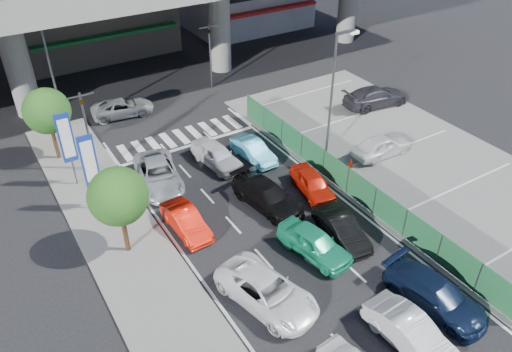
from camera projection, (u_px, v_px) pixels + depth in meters
ground at (291, 247)px, 24.99m from camera, size 120.00×120.00×0.00m
parking_lot at (416, 165)px, 31.14m from camera, size 12.00×28.00×0.06m
sidewalk_left at (129, 250)px, 24.72m from camera, size 4.00×30.00×0.12m
fence_run at (360, 190)px, 27.47m from camera, size 0.16×22.00×1.80m
traffic_light_left at (84, 113)px, 28.47m from camera, size 1.60×1.24×5.20m
traffic_light_right at (209, 40)px, 38.44m from camera, size 1.60×1.24×5.20m
street_lamp_right at (335, 85)px, 29.59m from camera, size 1.65×0.22×8.00m
street_lamp_left at (53, 65)px, 32.14m from camera, size 1.65×0.22×8.00m
signboard_near at (90, 163)px, 25.72m from camera, size 0.80×0.14×4.70m
signboard_far at (67, 140)px, 27.65m from camera, size 0.80×0.14×4.70m
tree_near at (118, 197)px, 22.83m from camera, size 2.80×2.80×4.80m
tree_far at (47, 111)px, 29.84m from camera, size 2.80×2.80×4.80m
hatch_white_back_mid at (411, 333)px, 19.84m from camera, size 1.73×4.27×1.38m
minivan_navy_back at (435, 294)px, 21.53m from camera, size 2.54×4.97×1.38m
sedan_white_mid_left at (267, 291)px, 21.67m from camera, size 3.38×5.36×1.38m
taxi_teal_mid at (315, 243)px, 24.22m from camera, size 2.40×4.29×1.38m
hatch_black_mid_right at (341, 228)px, 25.18m from camera, size 1.89×4.05×1.28m
taxi_orange_left at (186, 221)px, 25.70m from camera, size 1.46×3.78×1.23m
sedan_black_mid at (267, 196)px, 27.39m from camera, size 2.64×5.00×1.38m
taxi_orange_right at (312, 184)px, 28.42m from camera, size 2.14×3.94×1.27m
wagon_silver_front_left at (159, 174)px, 29.12m from camera, size 3.17×5.30×1.38m
sedan_white_front_mid at (217, 155)px, 30.84m from camera, size 2.12×4.22×1.38m
kei_truck_front_right at (253, 151)px, 31.43m from camera, size 1.51×3.77×1.22m
crossing_wagon_silver at (122, 107)px, 36.35m from camera, size 4.70×2.64×1.24m
parked_sedan_white at (382, 145)px, 31.65m from camera, size 4.14×1.72×1.40m
parked_sedan_dgrey at (375, 97)px, 37.42m from camera, size 5.31×2.67×1.48m
traffic_cone at (351, 162)px, 30.76m from camera, size 0.41×0.41×0.62m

